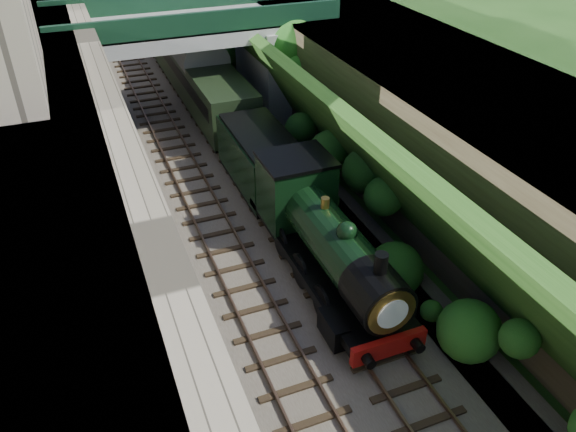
{
  "coord_description": "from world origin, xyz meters",
  "views": [
    {
      "loc": [
        -6.59,
        -8.8,
        14.47
      ],
      "look_at": [
        0.0,
        7.7,
        2.77
      ],
      "focal_mm": 35.0,
      "sensor_mm": 36.0,
      "label": 1
    }
  ],
  "objects_px": {
    "tree": "(291,46)",
    "tender": "(261,163)",
    "locomotive": "(325,240)",
    "road_bridge": "(202,55)"
  },
  "relations": [
    {
      "from": "road_bridge",
      "to": "tree",
      "type": "height_order",
      "value": "road_bridge"
    },
    {
      "from": "tree",
      "to": "tender",
      "type": "relative_size",
      "value": 1.1
    },
    {
      "from": "locomotive",
      "to": "tree",
      "type": "bearing_deg",
      "value": 72.72
    },
    {
      "from": "tree",
      "to": "locomotive",
      "type": "height_order",
      "value": "tree"
    },
    {
      "from": "road_bridge",
      "to": "tree",
      "type": "xyz_separation_m",
      "value": [
        4.97,
        -2.0,
        0.57
      ]
    },
    {
      "from": "locomotive",
      "to": "tender",
      "type": "relative_size",
      "value": 1.7
    },
    {
      "from": "tree",
      "to": "road_bridge",
      "type": "bearing_deg",
      "value": 158.07
    },
    {
      "from": "tree",
      "to": "tender",
      "type": "distance_m",
      "value": 9.6
    },
    {
      "from": "tender",
      "to": "tree",
      "type": "bearing_deg",
      "value": 58.84
    },
    {
      "from": "locomotive",
      "to": "tender",
      "type": "height_order",
      "value": "locomotive"
    }
  ]
}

